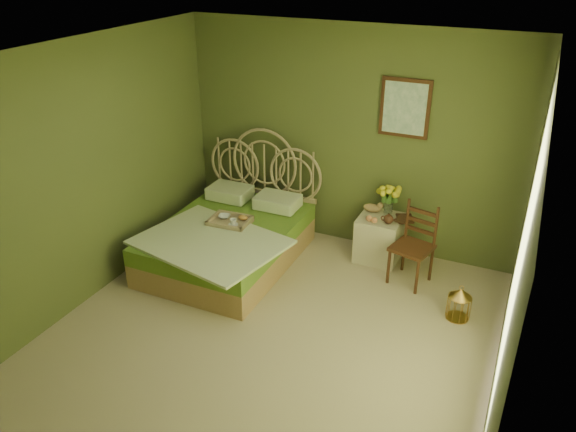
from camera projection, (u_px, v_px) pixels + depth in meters
The scene contains 14 objects.
floor at pixel (263, 344), 5.22m from camera, with size 4.50×4.50×0.00m, color tan.
ceiling at pixel (256, 60), 4.05m from camera, with size 4.50×4.50×0.00m, color silver.
wall_back at pixel (349, 140), 6.46m from camera, with size 4.00×4.00×0.00m, color #4E592F.
wall_left at pixel (74, 181), 5.38m from camera, with size 4.50×4.50×0.00m, color #4E592F.
wall_right at pixel (516, 274), 3.89m from camera, with size 4.50×4.50×0.00m, color #4E592F.
wall_art at pixel (405, 108), 6.01m from camera, with size 0.54×0.04×0.64m.
bed at pixel (230, 237), 6.47m from camera, with size 1.68×2.12×1.31m.
nightstand at pixel (381, 231), 6.48m from camera, with size 0.48×0.49×0.96m.
chair at pixel (414, 239), 6.01m from camera, with size 0.47×0.47×0.89m.
birdcage at pixel (459, 304), 5.51m from camera, with size 0.22×0.22×0.34m.
book_lower at pixel (397, 219), 6.33m from camera, with size 0.18×0.24×0.02m, color #381E0F.
book_upper at pixel (397, 217), 6.32m from camera, with size 0.15×0.21×0.02m, color #472819.
cereal_bowl at pixel (224, 217), 6.42m from camera, with size 0.14×0.14×0.03m, color white.
coffee_cup at pixel (233, 222), 6.25m from camera, with size 0.08×0.08×0.07m, color white.
Camera 1 is at (1.93, -3.66, 3.40)m, focal length 35.00 mm.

